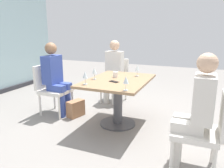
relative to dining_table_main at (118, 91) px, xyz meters
name	(u,v)px	position (x,y,z in m)	size (l,w,h in m)	color
ground_plane	(118,124)	(0.00, 0.00, -0.54)	(12.00, 12.00, 0.00)	gray
dining_table_main	(118,91)	(0.00, 0.00, 0.00)	(1.25, 0.89, 0.73)	#997551
chair_near_window	(51,86)	(0.00, 1.27, -0.05)	(0.46, 0.51, 0.87)	silver
chair_far_right	(115,77)	(1.14, 0.50, -0.05)	(0.50, 0.46, 0.87)	silver
chair_front_left	(206,128)	(-0.76, -1.27, -0.05)	(0.46, 0.50, 0.87)	silver
person_near_window	(55,75)	(0.00, 1.16, 0.15)	(0.34, 0.39, 1.26)	#384C9E
person_far_right	(113,68)	(1.03, 0.50, 0.15)	(0.39, 0.34, 1.26)	silver
person_front_left	(196,107)	(-0.76, -1.16, 0.15)	(0.34, 0.39, 1.26)	silver
wine_glass_0	(85,75)	(-0.46, 0.31, 0.32)	(0.07, 0.07, 0.18)	silver
wine_glass_1	(126,80)	(-0.54, -0.31, 0.32)	(0.07, 0.07, 0.18)	silver
wine_glass_2	(137,68)	(0.36, -0.19, 0.32)	(0.07, 0.07, 0.18)	silver
wine_glass_3	(94,71)	(-0.12, 0.34, 0.32)	(0.07, 0.07, 0.18)	silver
coffee_cup	(115,75)	(0.13, 0.10, 0.23)	(0.08, 0.08, 0.09)	white
cell_phone_on_table	(114,82)	(-0.17, 0.00, 0.19)	(0.07, 0.14, 0.01)	black
handbag_0	(76,108)	(0.03, 0.79, -0.40)	(0.30, 0.16, 0.28)	#A3704C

